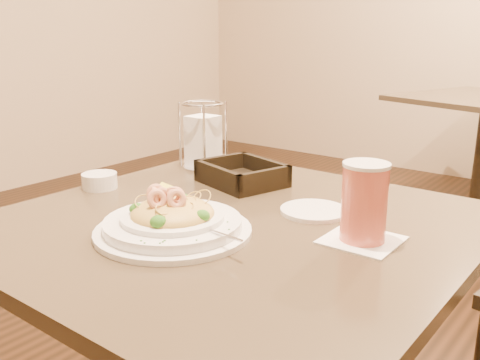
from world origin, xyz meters
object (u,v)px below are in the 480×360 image
Objects in this scene: drink_glass at (364,203)px; butter_ramekin at (100,181)px; bread_basket at (242,176)px; napkin_caddy at (203,140)px; pasta_bowl at (173,220)px; side_plate at (314,211)px; main_table at (234,325)px.

drink_glass reaches higher than butter_ramekin.
bread_basket is 2.75× the size of butter_ramekin.
pasta_bowl is at bearing -54.76° from napkin_caddy.
napkin_caddy reaches higher than side_plate.
pasta_bowl is at bearing -147.69° from drink_glass.
main_table is 10.67× the size of butter_ramekin.
side_plate is (0.15, 0.27, -0.02)m from pasta_bowl.
drink_glass is at bearing -28.76° from side_plate.
bread_basket is 0.20m from napkin_caddy.
side_plate is 1.68× the size of butter_ramekin.
butter_ramekin is at bearing -102.18° from napkin_caddy.
main_table is 2.73× the size of pasta_bowl.
bread_basket is (-0.15, 0.22, 0.26)m from main_table.
drink_glass is at bearing 32.31° from pasta_bowl.
napkin_caddy reaches higher than pasta_bowl.
napkin_caddy is at bearing 161.35° from bread_basket.
main_table is 0.37m from bread_basket.
drink_glass is (0.30, 0.19, 0.05)m from pasta_bowl.
napkin_caddy is at bearing 77.82° from butter_ramekin.
bread_basket is at bearing -18.65° from napkin_caddy.
drink_glass is (0.25, 0.06, 0.31)m from main_table.
drink_glass is at bearing 7.00° from butter_ramekin.
side_plate is at bearing 151.24° from drink_glass.
bread_basket is 0.35m from butter_ramekin.
napkin_caddy is (-0.29, 0.41, 0.05)m from pasta_bowl.
butter_ramekin is at bearing -173.00° from drink_glass.
bread_basket reaches higher than side_plate.
side_plate is (0.44, -0.14, -0.07)m from napkin_caddy.
side_plate is at bearing 61.25° from pasta_bowl.
napkin_caddy is 0.47m from side_plate.
butter_ramekin is (-0.25, -0.24, -0.00)m from bread_basket.
pasta_bowl is 1.42× the size of bread_basket.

